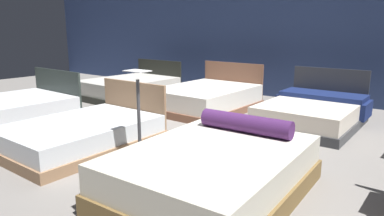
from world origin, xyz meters
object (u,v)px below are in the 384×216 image
(bed_0, at_px, (7,111))
(price_sign, at_px, (139,129))
(bed_4, at_px, (130,88))
(bed_5, at_px, (206,98))
(bed_6, at_px, (312,112))
(bed_1, at_px, (83,133))
(bed_2, at_px, (214,171))

(bed_0, height_order, price_sign, price_sign)
(bed_4, bearing_deg, price_sign, -39.16)
(bed_5, height_order, price_sign, price_sign)
(bed_5, height_order, bed_6, bed_6)
(bed_1, distance_m, bed_4, 3.66)
(bed_0, distance_m, bed_2, 4.43)
(bed_6, bearing_deg, price_sign, -108.60)
(bed_6, bearing_deg, bed_0, -144.44)
(bed_4, distance_m, bed_5, 2.26)
(bed_4, distance_m, price_sign, 4.45)
(bed_5, relative_size, bed_6, 1.09)
(bed_1, height_order, bed_5, bed_5)
(bed_0, height_order, bed_4, bed_0)
(bed_1, bearing_deg, bed_0, -179.26)
(bed_1, distance_m, bed_6, 3.77)
(bed_2, height_order, bed_6, bed_6)
(bed_1, xyz_separation_m, bed_5, (0.07, 2.93, 0.05))
(bed_2, bearing_deg, bed_0, 176.85)
(bed_0, relative_size, bed_1, 1.03)
(bed_6, height_order, price_sign, price_sign)
(bed_0, xyz_separation_m, bed_4, (-0.02, 2.94, 0.01))
(bed_1, distance_m, bed_2, 2.26)
(bed_6, bearing_deg, bed_1, -125.15)
(bed_4, bearing_deg, bed_5, 2.20)
(bed_5, bearing_deg, bed_4, -178.75)
(price_sign, bearing_deg, bed_1, 179.37)
(bed_5, bearing_deg, bed_0, -125.82)
(bed_2, height_order, bed_5, bed_5)
(bed_2, bearing_deg, bed_6, 89.43)
(bed_0, bearing_deg, bed_6, 37.31)
(bed_5, bearing_deg, price_sign, -68.61)
(bed_6, bearing_deg, bed_5, -175.88)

